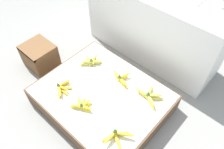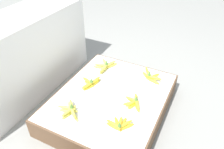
% 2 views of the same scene
% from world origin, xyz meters
% --- Properties ---
extents(ground_plane, '(10.00, 10.00, 0.00)m').
position_xyz_m(ground_plane, '(0.00, 0.00, 0.00)').
color(ground_plane, gray).
extents(display_platform, '(1.09, 0.89, 0.18)m').
position_xyz_m(display_platform, '(0.00, 0.00, 0.09)').
color(display_platform, brown).
rests_on(display_platform, ground_plane).
extents(back_vendor_table, '(1.44, 0.47, 0.74)m').
position_xyz_m(back_vendor_table, '(-0.09, 0.88, 0.37)').
color(back_vendor_table, white).
rests_on(back_vendor_table, ground_plane).
extents(wooden_crate, '(0.31, 0.28, 0.25)m').
position_xyz_m(wooden_crate, '(-0.85, -0.06, 0.13)').
color(wooden_crate, brown).
rests_on(wooden_crate, ground_plane).
extents(banana_bunch_front_left, '(0.16, 0.20, 0.09)m').
position_xyz_m(banana_bunch_front_left, '(-0.28, -0.21, 0.21)').
color(banana_bunch_front_left, gold).
rests_on(banana_bunch_front_left, display_platform).
extents(banana_bunch_front_midleft, '(0.19, 0.17, 0.09)m').
position_xyz_m(banana_bunch_front_midleft, '(-0.02, -0.21, 0.21)').
color(banana_bunch_front_midleft, yellow).
rests_on(banana_bunch_front_midleft, display_platform).
extents(banana_bunch_front_midright, '(0.18, 0.22, 0.10)m').
position_xyz_m(banana_bunch_front_midright, '(0.37, -0.22, 0.21)').
color(banana_bunch_front_midright, yellow).
rests_on(banana_bunch_front_midright, display_platform).
extents(banana_bunch_middle_left, '(0.20, 0.23, 0.09)m').
position_xyz_m(banana_bunch_middle_left, '(-0.32, 0.19, 0.21)').
color(banana_bunch_middle_left, gold).
rests_on(banana_bunch_middle_left, display_platform).
extents(banana_bunch_middle_midleft, '(0.22, 0.15, 0.10)m').
position_xyz_m(banana_bunch_middle_midleft, '(0.03, 0.22, 0.22)').
color(banana_bunch_middle_midleft, yellow).
rests_on(banana_bunch_middle_midleft, display_platform).
extents(banana_bunch_middle_midright, '(0.25, 0.20, 0.10)m').
position_xyz_m(banana_bunch_middle_midright, '(0.34, 0.24, 0.22)').
color(banana_bunch_middle_midright, '#DBCC4C').
rests_on(banana_bunch_middle_midright, display_platform).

